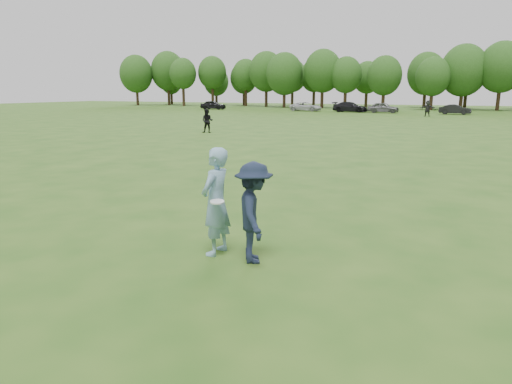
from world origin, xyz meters
TOP-DOWN VIEW (x-y plane):
  - ground at (0.00, 0.00)m, footprint 200.00×200.00m
  - thrower at (-0.71, -0.64)m, footprint 0.53×0.79m
  - defender at (0.14, -0.71)m, footprint 1.22×1.42m
  - player_far_a at (-14.21, 22.15)m, footprint 1.02×0.88m
  - player_far_d at (-0.66, 52.68)m, footprint 1.84×0.64m
  - car_a at (-35.33, 60.25)m, footprint 4.37×1.81m
  - car_c at (-18.99, 60.56)m, footprint 4.98×2.43m
  - car_d at (-11.98, 60.14)m, footprint 5.29×2.49m
  - car_e at (-7.14, 59.72)m, footprint 4.41×1.79m
  - car_f at (2.38, 59.07)m, footprint 4.10×1.74m
  - disc_in_play at (-0.53, -0.91)m, footprint 0.31×0.31m
  - treeline at (2.81, 76.90)m, footprint 130.35×18.39m

SIDE VIEW (x-z plane):
  - ground at x=0.00m, z-range 0.00..0.00m
  - car_f at x=2.38m, z-range 0.00..1.32m
  - car_c at x=-18.99m, z-range 0.00..1.36m
  - car_a at x=-35.33m, z-range 0.00..1.48m
  - car_d at x=-11.98m, z-range 0.00..1.49m
  - car_e at x=-7.14m, z-range 0.00..1.50m
  - player_far_a at x=-14.21m, z-range 0.00..1.80m
  - defender at x=0.14m, z-range 0.00..1.91m
  - player_far_d at x=-0.66m, z-range 0.00..1.97m
  - thrower at x=-0.71m, z-range 0.00..2.13m
  - disc_in_play at x=-0.53m, z-range 1.11..1.17m
  - treeline at x=2.81m, z-range 0.39..12.13m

